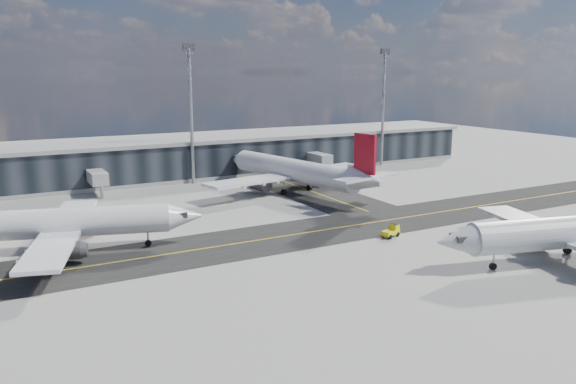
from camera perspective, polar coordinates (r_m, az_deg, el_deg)
name	(u,v)px	position (r m, az deg, el deg)	size (l,w,h in m)	color
ground	(307,242)	(78.79, 1.96, -5.09)	(300.00, 300.00, 0.00)	gray
taxiway_lanes	(294,221)	(89.61, 0.65, -2.95)	(180.00, 63.00, 0.03)	black
terminal_concourse	(183,160)	(127.21, -10.64, 3.20)	(152.00, 19.80, 8.80)	black
floodlight_masts	(191,110)	(119.40, -9.84, 8.23)	(102.50, 0.70, 28.90)	gray
airliner_af	(50,224)	(79.65, -23.07, -3.00)	(38.74, 33.37, 11.67)	white
airliner_redtail	(295,171)	(109.88, 0.76, 2.16)	(37.75, 44.00, 13.09)	white
baggage_tug	(392,231)	(82.34, 10.49, -3.89)	(3.09, 2.12, 1.77)	yellow
service_van	(282,175)	(125.14, -0.61, 1.74)	(2.67, 5.80, 1.61)	white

